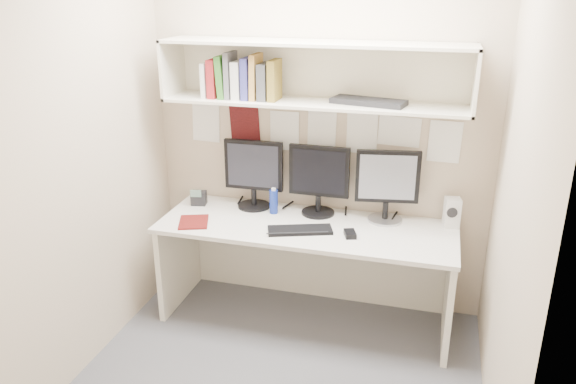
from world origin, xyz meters
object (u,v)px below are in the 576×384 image
(desk, at_px, (306,272))
(maroon_notebook, at_px, (194,222))
(monitor_left, at_px, (254,172))
(monitor_right, at_px, (387,183))
(keyboard, at_px, (300,230))
(speaker, at_px, (452,212))
(monitor_center, at_px, (319,178))
(desk_phone, at_px, (199,198))

(desk, bearing_deg, maroon_notebook, -166.67)
(monitor_left, xyz_separation_m, maroon_notebook, (-0.30, -0.40, -0.26))
(monitor_right, xyz_separation_m, keyboard, (-0.52, -0.34, -0.26))
(desk, height_order, monitor_left, monitor_left)
(maroon_notebook, bearing_deg, desk, -6.88)
(desk, relative_size, speaker, 9.97)
(monitor_center, relative_size, desk_phone, 3.85)
(desk_phone, bearing_deg, maroon_notebook, -83.57)
(desk_phone, bearing_deg, desk, -21.33)
(monitor_center, bearing_deg, monitor_left, -179.42)
(monitor_left, xyz_separation_m, keyboard, (0.43, -0.34, -0.26))
(monitor_left, bearing_deg, monitor_center, -1.08)
(desk_phone, bearing_deg, monitor_center, -6.89)
(monitor_center, distance_m, desk_phone, 0.91)
(desk, distance_m, monitor_center, 0.67)
(monitor_center, height_order, keyboard, monitor_center)
(desk, bearing_deg, keyboard, -96.68)
(desk, bearing_deg, speaker, 13.74)
(desk, height_order, maroon_notebook, maroon_notebook)
(maroon_notebook, relative_size, desk_phone, 1.83)
(keyboard, bearing_deg, speaker, 0.50)
(keyboard, bearing_deg, desk_phone, 142.36)
(speaker, bearing_deg, monitor_left, 169.95)
(monitor_left, distance_m, maroon_notebook, 0.56)
(monitor_center, height_order, monitor_right, monitor_right)
(monitor_right, bearing_deg, maroon_notebook, -172.03)
(monitor_center, xyz_separation_m, keyboard, (-0.05, -0.34, -0.26))
(monitor_right, distance_m, desk_phone, 1.38)
(monitor_center, xyz_separation_m, monitor_right, (0.47, -0.00, 0.00))
(monitor_left, distance_m, monitor_right, 0.95)
(monitor_center, bearing_deg, speaker, 1.25)
(maroon_notebook, bearing_deg, monitor_left, 32.38)
(monitor_right, xyz_separation_m, maroon_notebook, (-1.25, -0.40, -0.26))
(monitor_right, height_order, keyboard, monitor_right)
(keyboard, height_order, maroon_notebook, keyboard)
(maroon_notebook, bearing_deg, speaker, -6.65)
(monitor_right, bearing_deg, keyboard, -156.26)
(desk, distance_m, maroon_notebook, 0.85)
(monitor_center, height_order, desk_phone, monitor_center)
(desk, xyz_separation_m, monitor_center, (0.03, 0.22, 0.63))
(keyboard, relative_size, maroon_notebook, 1.79)
(monitor_left, height_order, monitor_center, monitor_left)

